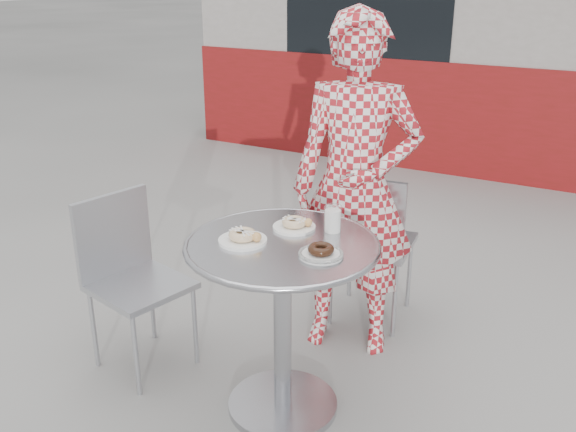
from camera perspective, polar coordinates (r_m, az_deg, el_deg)
The scene contains 9 objects.
ground at distance 2.90m, azimuth 0.63°, elevation -16.47°, with size 60.00×60.00×0.00m, color #989591.
bistro_table at distance 2.58m, azimuth -0.50°, elevation -6.24°, with size 0.77×0.77×0.78m.
chair_far at distance 3.45m, azimuth 7.36°, elevation -5.04°, with size 0.44×0.44×0.84m.
chair_left at distance 3.11m, azimuth -12.85°, elevation -8.73°, with size 0.47×0.47×0.82m.
seated_person at distance 3.00m, azimuth 6.00°, elevation 2.45°, with size 0.59×0.39×1.63m, color maroon.
plate_far at distance 2.62m, azimuth 0.62°, elevation -0.75°, with size 0.17×0.17×0.05m.
plate_near at distance 2.49m, azimuth -3.99°, elevation -1.91°, with size 0.19×0.19×0.05m.
plate_checker at distance 2.38m, azimuth 2.94°, elevation -3.26°, with size 0.17×0.17×0.04m.
milk_cup at distance 2.58m, azimuth 3.99°, elevation -0.31°, with size 0.07×0.07×0.11m.
Camera 1 is at (1.07, -2.03, 1.78)m, focal length 40.00 mm.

